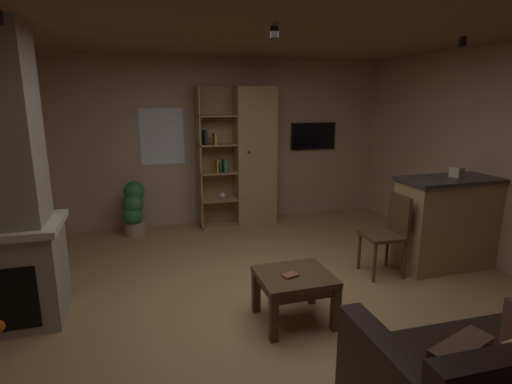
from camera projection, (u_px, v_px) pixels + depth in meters
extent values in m
cube|color=#A37A4C|center=(268.00, 308.00, 3.87)|extent=(5.72, 5.79, 0.02)
cube|color=tan|center=(210.00, 143.00, 6.31)|extent=(5.84, 0.06, 2.57)
cube|color=brown|center=(270.00, 22.00, 3.28)|extent=(5.72, 5.79, 0.02)
cube|color=white|center=(162.00, 137.00, 6.05)|extent=(0.65, 0.01, 0.84)
cube|color=gray|center=(4.00, 277.00, 3.54)|extent=(0.95, 0.66, 0.85)
cube|color=#A87F51|center=(255.00, 157.00, 6.28)|extent=(0.62, 0.38, 2.13)
cube|color=#A87F51|center=(215.00, 157.00, 6.28)|extent=(0.57, 0.02, 2.13)
cube|color=#A87F51|center=(199.00, 159.00, 6.03)|extent=(0.02, 0.38, 2.13)
sphere|color=black|center=(249.00, 152.00, 6.02)|extent=(0.04, 0.04, 0.04)
cube|color=#A87F51|center=(219.00, 225.00, 6.35)|extent=(0.57, 0.38, 0.02)
cube|color=#A87F51|center=(218.00, 199.00, 6.26)|extent=(0.57, 0.38, 0.02)
cube|color=#A87F51|center=(217.00, 172.00, 6.16)|extent=(0.57, 0.38, 0.02)
cube|color=#A87F51|center=(217.00, 145.00, 6.06)|extent=(0.57, 0.38, 0.02)
cube|color=#A87F51|center=(216.00, 116.00, 5.97)|extent=(0.57, 0.38, 0.02)
cube|color=#387247|center=(224.00, 166.00, 6.11)|extent=(0.04, 0.23, 0.19)
cube|color=gold|center=(215.00, 139.00, 5.98)|extent=(0.03, 0.23, 0.16)
cube|color=black|center=(205.00, 138.00, 5.93)|extent=(0.04, 0.23, 0.21)
cube|color=#387247|center=(218.00, 167.00, 6.09)|extent=(0.04, 0.23, 0.17)
cube|color=gold|center=(217.00, 166.00, 6.08)|extent=(0.04, 0.23, 0.19)
sphere|color=beige|center=(222.00, 196.00, 6.27)|extent=(0.10, 0.10, 0.10)
cube|color=#A87F51|center=(453.00, 224.00, 4.74)|extent=(1.32, 0.52, 1.04)
cube|color=#2D2826|center=(458.00, 179.00, 4.61)|extent=(1.38, 0.58, 0.04)
cube|color=#BFB299|center=(457.00, 172.00, 4.62)|extent=(0.15, 0.15, 0.11)
cube|color=brown|center=(457.00, 369.00, 2.18)|extent=(0.45, 0.28, 0.33)
cube|color=#4C331E|center=(295.00, 277.00, 3.55)|extent=(0.64, 0.58, 0.05)
cube|color=#4C331E|center=(295.00, 283.00, 3.56)|extent=(0.58, 0.52, 0.08)
cube|color=#4C331E|center=(274.00, 319.00, 3.28)|extent=(0.07, 0.07, 0.40)
cube|color=#4C331E|center=(336.00, 309.00, 3.44)|extent=(0.07, 0.07, 0.40)
cube|color=#4C331E|center=(256.00, 291.00, 3.75)|extent=(0.07, 0.07, 0.40)
cube|color=#4C331E|center=(311.00, 284.00, 3.91)|extent=(0.07, 0.07, 0.40)
cube|color=brown|center=(290.00, 275.00, 3.49)|extent=(0.15, 0.12, 0.02)
cube|color=#4C331E|center=(383.00, 236.00, 4.50)|extent=(0.45, 0.45, 0.04)
cube|color=#4C331E|center=(400.00, 214.00, 4.49)|extent=(0.07, 0.40, 0.44)
cylinder|color=#4C331E|center=(359.00, 250.00, 4.69)|extent=(0.04, 0.04, 0.46)
cylinder|color=#4C331E|center=(375.00, 262.00, 4.34)|extent=(0.04, 0.04, 0.46)
cylinder|color=#4C331E|center=(387.00, 248.00, 4.76)|extent=(0.04, 0.04, 0.46)
cylinder|color=#4C331E|center=(404.00, 259.00, 4.42)|extent=(0.04, 0.04, 0.46)
cylinder|color=#9E896B|center=(136.00, 229.00, 5.85)|extent=(0.31, 0.31, 0.21)
sphere|color=#2D6B33|center=(132.00, 215.00, 5.76)|extent=(0.29, 0.29, 0.29)
sphere|color=#2D6B33|center=(133.00, 204.00, 5.73)|extent=(0.30, 0.30, 0.30)
sphere|color=#2D6B33|center=(134.00, 192.00, 5.77)|extent=(0.30, 0.30, 0.30)
cube|color=black|center=(313.00, 136.00, 6.73)|extent=(0.79, 0.05, 0.44)
cube|color=black|center=(314.00, 136.00, 6.70)|extent=(0.75, 0.01, 0.40)
cylinder|color=black|center=(275.00, 32.00, 3.31)|extent=(0.07, 0.07, 0.09)
cylinder|color=black|center=(463.00, 42.00, 3.88)|extent=(0.07, 0.07, 0.09)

